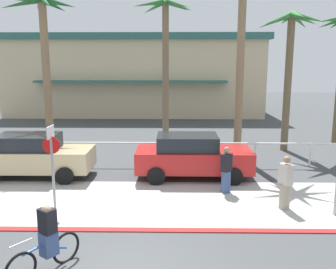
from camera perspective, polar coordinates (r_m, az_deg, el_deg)
name	(u,v)px	position (r m, az deg, el deg)	size (l,w,h in m)	color
ground_plane	(148,157)	(17.40, -3.12, -3.50)	(80.00, 80.00, 0.00)	#424447
sidewalk_strip	(135,202)	(11.89, -5.11, -10.46)	(44.00, 4.00, 0.02)	beige
curb_paint	(128,230)	(10.07, -6.34, -14.59)	(44.00, 0.24, 0.03)	maroon
building_backdrop	(139,74)	(34.90, -4.60, 9.36)	(21.76, 13.27, 6.71)	beige
rail_fence	(146,147)	(15.75, -3.53, -1.91)	(18.95, 0.08, 1.04)	white
stop_sign_bike_lane	(52,155)	(11.39, -17.69, -3.12)	(0.52, 0.56, 2.56)	gray
palm_tree_2	(43,41)	(17.99, -18.94, 13.65)	(3.48, 3.06, 7.34)	#846B4C
palm_tree_3	(165,34)	(20.59, -0.43, 15.49)	(3.28, 3.40, 7.81)	#756047
palm_tree_4	(243,2)	(17.44, 11.58, 19.67)	(3.38, 3.12, 9.35)	#846B4C
palm_tree_5	(290,45)	(19.18, 18.46, 13.13)	(2.78, 3.48, 6.85)	brown
car_tan_1	(33,155)	(15.06, -20.31, -3.06)	(4.40, 2.02, 1.69)	tan
car_red_2	(192,156)	(14.06, 3.80, -3.36)	(4.40, 2.02, 1.69)	red
cyclist_blue_0	(47,241)	(8.38, -18.44, -15.47)	(1.12, 1.51, 1.50)	black
pedestrian_0	(285,185)	(11.64, 17.86, -7.51)	(0.42, 0.47, 1.66)	gray
pedestrian_1	(226,172)	(12.60, 9.08, -5.79)	(0.45, 0.48, 1.62)	#384C7A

